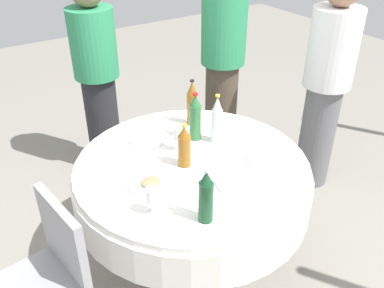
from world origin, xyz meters
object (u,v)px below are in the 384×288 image
object	(u,v)px
dining_table	(192,185)
person_south	(223,62)
bottle_amber_south	(184,147)
chair_left	(48,272)
bottle_amber_far	(192,104)
person_far	(97,76)
person_east	(326,83)
bottle_green_east	(195,118)
bottle_clear_right	(217,120)
wine_glass_right	(152,197)
wine_glass_rear	(179,134)
bottle_dark_green_rear	(206,197)
plate_outer	(240,183)
plate_inner	(151,184)
plate_mid	(148,138)
plate_near	(269,158)

from	to	relation	value
dining_table	person_south	distance (m)	1.23
bottle_amber_south	chair_left	size ratio (longest dim) A/B	0.29
bottle_amber_far	person_far	bearing A→B (deg)	-73.84
dining_table	person_east	distance (m)	1.32
dining_table	bottle_green_east	distance (m)	0.39
bottle_clear_right	chair_left	distance (m)	1.21
bottle_clear_right	wine_glass_right	bearing A→B (deg)	29.81
bottle_amber_far	person_south	xyz separation A→B (m)	(-0.59, -0.47, 0.01)
wine_glass_rear	person_far	bearing A→B (deg)	-88.88
bottle_dark_green_rear	wine_glass_rear	xyz separation A→B (m)	(-0.21, -0.57, -0.02)
dining_table	bottle_amber_far	bearing A→B (deg)	-123.44
wine_glass_rear	plate_outer	xyz separation A→B (m)	(-0.09, 0.45, -0.10)
plate_inner	chair_left	bearing A→B (deg)	5.10
plate_mid	dining_table	bearing A→B (deg)	102.89
bottle_dark_green_rear	wine_glass_right	world-z (taller)	bottle_dark_green_rear
dining_table	bottle_amber_far	world-z (taller)	bottle_amber_far
bottle_green_east	plate_inner	size ratio (longest dim) A/B	1.29
bottle_green_east	plate_outer	world-z (taller)	bottle_green_east
wine_glass_right	plate_near	world-z (taller)	wine_glass_right
wine_glass_right	plate_mid	bearing A→B (deg)	-116.39
plate_near	plate_mid	size ratio (longest dim) A/B	1.14
plate_outer	plate_inner	bearing A→B (deg)	-32.02
plate_mid	person_east	world-z (taller)	person_east
plate_near	person_far	distance (m)	1.55
plate_outer	chair_left	distance (m)	1.02
bottle_green_east	person_east	distance (m)	1.12
bottle_dark_green_rear	person_east	xyz separation A→B (m)	(-1.48, -0.61, -0.03)
dining_table	bottle_clear_right	distance (m)	0.40
bottle_dark_green_rear	wine_glass_rear	size ratio (longest dim) A/B	1.82
plate_mid	plate_inner	bearing A→B (deg)	63.69
bottle_amber_far	chair_left	world-z (taller)	bottle_amber_far
bottle_amber_far	wine_glass_rear	world-z (taller)	bottle_amber_far
bottle_dark_green_rear	person_south	world-z (taller)	person_south
wine_glass_rear	bottle_dark_green_rear	bearing A→B (deg)	69.77
person_east	wine_glass_right	bearing A→B (deg)	-83.67
dining_table	bottle_amber_far	distance (m)	0.54
bottle_clear_right	person_east	bearing A→B (deg)	-176.07
wine_glass_right	plate_outer	distance (m)	0.49
wine_glass_rear	wine_glass_right	bearing A→B (deg)	45.56
plate_outer	bottle_clear_right	bearing A→B (deg)	-110.35
wine_glass_rear	plate_outer	bearing A→B (deg)	101.09
bottle_dark_green_rear	plate_inner	size ratio (longest dim) A/B	1.21
plate_outer	person_south	world-z (taller)	person_south
bottle_amber_south	wine_glass_right	size ratio (longest dim) A/B	1.82
wine_glass_right	plate_inner	bearing A→B (deg)	-116.56
wine_glass_rear	plate_inner	distance (m)	0.38
plate_inner	plate_mid	world-z (taller)	plate_inner
wine_glass_rear	chair_left	xyz separation A→B (m)	(0.88, 0.26, -0.33)
bottle_clear_right	plate_mid	bearing A→B (deg)	-36.14
bottle_dark_green_rear	person_south	bearing A→B (deg)	-129.55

